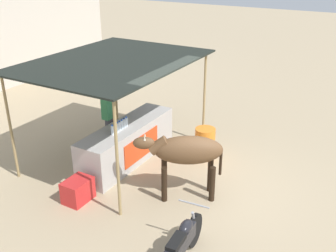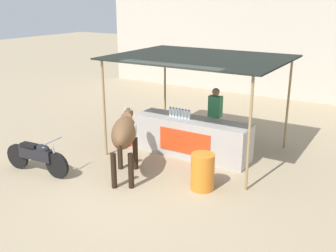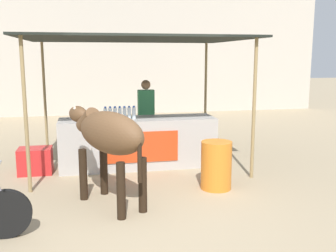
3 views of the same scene
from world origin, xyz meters
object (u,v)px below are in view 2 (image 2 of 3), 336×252
(vendor_behind_counter, at_px, (215,118))
(water_barrel, at_px, (203,172))
(cooler_box, at_px, (129,134))
(motorcycle_parked, at_px, (37,156))
(cow, at_px, (125,133))
(stall_counter, at_px, (192,137))

(vendor_behind_counter, relative_size, water_barrel, 2.10)
(cooler_box, xyz_separation_m, motorcycle_parked, (-0.59, -2.72, 0.19))
(cow, bearing_deg, stall_counter, 70.81)
(vendor_behind_counter, height_order, cow, vendor_behind_counter)
(cooler_box, relative_size, water_barrel, 0.76)
(stall_counter, relative_size, water_barrel, 3.81)
(motorcycle_parked, bearing_deg, water_barrel, 19.20)
(water_barrel, bearing_deg, vendor_behind_counter, 109.19)
(cooler_box, bearing_deg, cow, -55.24)
(stall_counter, height_order, cow, cow)
(stall_counter, bearing_deg, motorcycle_parked, -131.73)
(stall_counter, height_order, cooler_box, stall_counter)
(stall_counter, xyz_separation_m, motorcycle_parked, (-2.51, -2.82, -0.05))
(vendor_behind_counter, height_order, cooler_box, vendor_behind_counter)
(motorcycle_parked, bearing_deg, stall_counter, 48.27)
(stall_counter, distance_m, cow, 2.10)
(water_barrel, height_order, motorcycle_parked, motorcycle_parked)
(stall_counter, relative_size, cooler_box, 5.00)
(vendor_behind_counter, bearing_deg, stall_counter, -109.83)
(stall_counter, relative_size, vendor_behind_counter, 1.82)
(water_barrel, xyz_separation_m, motorcycle_parked, (-3.59, -1.25, 0.03))
(vendor_behind_counter, relative_size, motorcycle_parked, 0.92)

